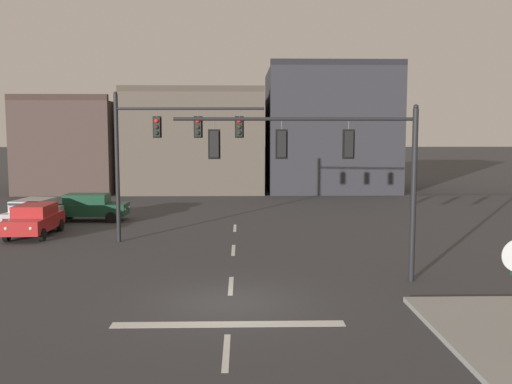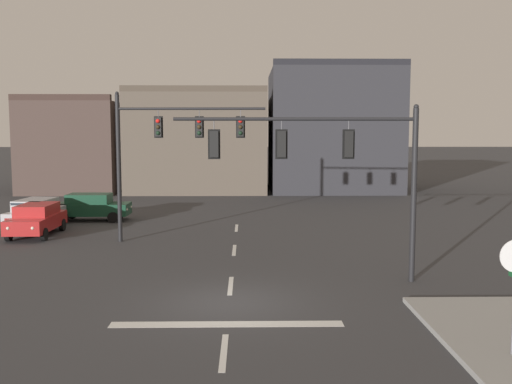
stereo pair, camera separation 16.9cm
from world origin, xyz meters
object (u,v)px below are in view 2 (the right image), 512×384
object	(u,v)px
signal_mast_far_side	(165,141)
car_lot_nearside	(91,206)
car_lot_farside	(37,219)
car_lot_middle	(37,212)
signal_mast_near_side	(333,158)

from	to	relation	value
signal_mast_far_side	car_lot_nearside	world-z (taller)	signal_mast_far_side
car_lot_nearside	car_lot_farside	world-z (taller)	same
car_lot_nearside	car_lot_middle	xyz separation A→B (m)	(-2.29, -2.60, 0.00)
signal_mast_near_side	car_lot_nearside	world-z (taller)	signal_mast_near_side
signal_mast_near_side	signal_mast_far_side	xyz separation A→B (m)	(-6.86, 7.53, 0.48)
car_lot_nearside	car_lot_farside	size ratio (longest dim) A/B	1.00
signal_mast_near_side	signal_mast_far_side	size ratio (longest dim) A/B	1.18
car_lot_middle	car_lot_farside	size ratio (longest dim) A/B	1.03
car_lot_nearside	car_lot_middle	bearing A→B (deg)	-131.47
signal_mast_near_side	car_lot_middle	distance (m)	19.03
car_lot_nearside	car_lot_farside	xyz separation A→B (m)	(-1.42, -5.02, 0.00)
signal_mast_near_side	car_lot_middle	bearing A→B (deg)	141.06
car_lot_nearside	car_lot_middle	size ratio (longest dim) A/B	0.97
car_lot_farside	car_lot_middle	bearing A→B (deg)	109.75
signal_mast_far_side	car_lot_nearside	bearing A→B (deg)	128.32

